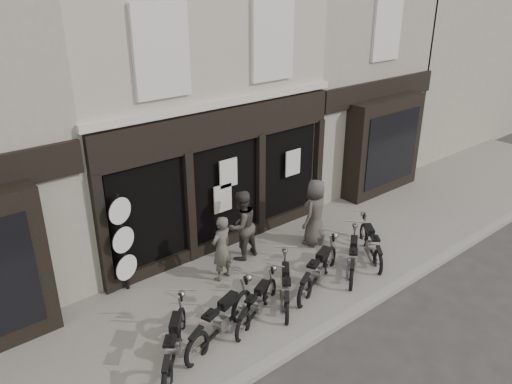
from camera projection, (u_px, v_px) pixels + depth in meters
ground_plane at (302, 295)px, 11.69m from camera, size 90.00×90.00×0.00m
pavement at (277, 277)px, 12.30m from camera, size 30.00×4.20×0.12m
kerb at (343, 319)px, 10.78m from camera, size 30.00×0.25×0.13m
central_building at (161, 83)px, 14.26m from camera, size 7.30×6.22×8.34m
neighbour_right at (316, 63)px, 17.99m from camera, size 5.60×6.73×8.34m
filler_right at (438, 43)px, 22.85m from camera, size 11.00×6.00×8.20m
motorcycle_0 at (175, 346)px, 9.45m from camera, size 1.67×1.84×1.07m
motorcycle_1 at (221, 323)px, 10.07m from camera, size 2.22×1.05×1.10m
motorcycle_2 at (257, 306)px, 10.70m from camera, size 1.85×1.10×0.95m
motorcycle_3 at (286, 288)px, 11.28m from camera, size 1.54×1.69×0.99m
motorcycle_4 at (318, 273)px, 11.79m from camera, size 2.18×1.16×1.10m
motorcycle_5 at (353, 259)px, 12.43m from camera, size 1.80×1.51×1.02m
motorcycle_6 at (371, 245)px, 13.07m from camera, size 1.48×1.79×1.00m
man_left at (222, 248)px, 11.82m from camera, size 0.67×0.51×1.66m
man_centre at (242, 225)px, 12.71m from camera, size 0.96×0.78×1.86m
man_right at (315, 212)px, 13.41m from camera, size 1.04×0.84×1.85m
advert_sign_post at (124, 247)px, 11.28m from camera, size 0.61×0.40×2.55m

